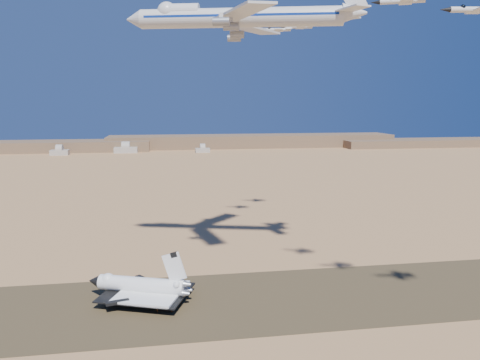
{
  "coord_description": "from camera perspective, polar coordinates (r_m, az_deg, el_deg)",
  "views": [
    {
      "loc": [
        -9.46,
        -143.35,
        64.13
      ],
      "look_at": [
        14.98,
        8.0,
        38.99
      ],
      "focal_mm": 35.0,
      "sensor_mm": 36.0,
      "label": 1
    }
  ],
  "objects": [
    {
      "name": "ridgeline",
      "position": [
        677.17,
        -2.81,
        4.51
      ],
      "size": [
        960.0,
        90.0,
        18.0
      ],
      "color": "brown",
      "rests_on": "ground"
    },
    {
      "name": "runway",
      "position": [
        157.31,
        -5.1,
        -14.77
      ],
      "size": [
        600.0,
        50.0,
        0.06
      ],
      "primitive_type": "cube",
      "color": "brown",
      "rests_on": "ground"
    },
    {
      "name": "hangars",
      "position": [
        626.98,
        -14.15,
        3.6
      ],
      "size": [
        200.5,
        29.5,
        30.0
      ],
      "color": "#A19A8E",
      "rests_on": "ground"
    },
    {
      "name": "chase_jet_b",
      "position": [
        127.57,
        26.59,
        18.1
      ],
      "size": [
        14.53,
        8.11,
        3.64
      ],
      "rotation": [
        0.0,
        0.0,
        -0.16
      ],
      "color": "silver"
    },
    {
      "name": "carrier_747",
      "position": [
        169.7,
        -0.84,
        19.19
      ],
      "size": [
        82.74,
        62.08,
        20.63
      ],
      "rotation": [
        0.0,
        0.0,
        -0.26
      ],
      "color": "silver"
    },
    {
      "name": "chase_jet_d",
      "position": [
        215.65,
        4.37,
        17.81
      ],
      "size": [
        15.36,
        8.93,
        3.91
      ],
      "rotation": [
        0.0,
        0.0,
        -0.29
      ],
      "color": "silver"
    },
    {
      "name": "shuttle",
      "position": [
        160.63,
        -12.01,
        -12.61
      ],
      "size": [
        36.08,
        29.62,
        17.55
      ],
      "rotation": [
        0.0,
        0.0,
        -0.36
      ],
      "color": "white",
      "rests_on": "runway"
    },
    {
      "name": "crew_b",
      "position": [
        154.22,
        -8.71,
        -14.96
      ],
      "size": [
        0.58,
        0.95,
        1.91
      ],
      "primitive_type": "imported",
      "rotation": [
        0.0,
        0.0,
        1.62
      ],
      "color": "#CE520C",
      "rests_on": "runway"
    },
    {
      "name": "chase_jet_e",
      "position": [
        234.34,
        7.04,
        18.05
      ],
      "size": [
        16.48,
        9.24,
        4.13
      ],
      "rotation": [
        0.0,
        0.0,
        -0.17
      ],
      "color": "silver"
    },
    {
      "name": "crew_c",
      "position": [
        152.15,
        -8.33,
        -15.35
      ],
      "size": [
        1.09,
        0.81,
        1.67
      ],
      "primitive_type": "imported",
      "rotation": [
        0.0,
        0.0,
        2.78
      ],
      "color": "#CE520C",
      "rests_on": "runway"
    },
    {
      "name": "crew_a",
      "position": [
        153.19,
        -10.04,
        -15.18
      ],
      "size": [
        0.52,
        0.72,
        1.85
      ],
      "primitive_type": "imported",
      "rotation": [
        0.0,
        0.0,
        1.69
      ],
      "color": "#CE520C",
      "rests_on": "runway"
    },
    {
      "name": "chase_jet_a",
      "position": [
        137.68,
        19.06,
        19.93
      ],
      "size": [
        13.79,
        8.3,
        3.57
      ],
      "rotation": [
        0.0,
        0.0,
        -0.42
      ],
      "color": "silver"
    },
    {
      "name": "ground",
      "position": [
        157.32,
        -5.1,
        -14.78
      ],
      "size": [
        1200.0,
        1200.0,
        0.0
      ],
      "primitive_type": "plane",
      "color": "tan",
      "rests_on": "ground"
    }
  ]
}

